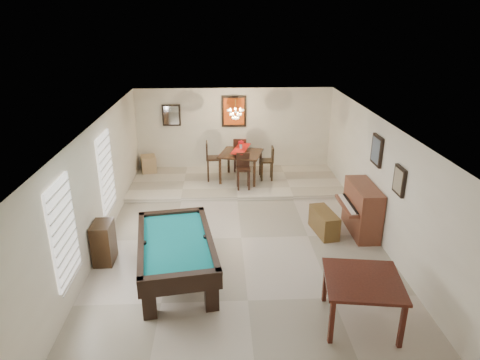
{
  "coord_description": "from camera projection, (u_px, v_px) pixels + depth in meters",
  "views": [
    {
      "loc": [
        -0.43,
        -8.41,
        4.64
      ],
      "look_at": [
        0.0,
        0.6,
        1.15
      ],
      "focal_mm": 32.0,
      "sensor_mm": 36.0,
      "label": 1
    }
  ],
  "objects": [
    {
      "name": "ground_plane",
      "position": [
        241.0,
        238.0,
        9.53
      ],
      "size": [
        6.0,
        9.0,
        0.02
      ],
      "primitive_type": "cube",
      "color": "beige"
    },
    {
      "name": "wall_back",
      "position": [
        234.0,
        130.0,
        13.25
      ],
      "size": [
        6.0,
        0.04,
        2.6
      ],
      "primitive_type": "cube",
      "color": "silver",
      "rests_on": "ground_plane"
    },
    {
      "name": "wall_front",
      "position": [
        261.0,
        329.0,
        4.87
      ],
      "size": [
        6.0,
        0.04,
        2.6
      ],
      "primitive_type": "cube",
      "color": "silver",
      "rests_on": "ground_plane"
    },
    {
      "name": "wall_left",
      "position": [
        98.0,
        186.0,
        8.93
      ],
      "size": [
        0.04,
        9.0,
        2.6
      ],
      "primitive_type": "cube",
      "color": "silver",
      "rests_on": "ground_plane"
    },
    {
      "name": "wall_right",
      "position": [
        380.0,
        181.0,
        9.19
      ],
      "size": [
        0.04,
        9.0,
        2.6
      ],
      "primitive_type": "cube",
      "color": "silver",
      "rests_on": "ground_plane"
    },
    {
      "name": "ceiling",
      "position": [
        241.0,
        124.0,
        8.59
      ],
      "size": [
        6.0,
        9.0,
        0.04
      ],
      "primitive_type": "cube",
      "color": "white",
      "rests_on": "wall_back"
    },
    {
      "name": "dining_step",
      "position": [
        236.0,
        182.0,
        12.53
      ],
      "size": [
        6.0,
        2.5,
        0.12
      ],
      "primitive_type": "cube",
      "color": "beige",
      "rests_on": "ground_plane"
    },
    {
      "name": "window_left_front",
      "position": [
        63.0,
        232.0,
        6.84
      ],
      "size": [
        0.06,
        1.0,
        1.7
      ],
      "primitive_type": "cube",
      "color": "white",
      "rests_on": "wall_left"
    },
    {
      "name": "window_left_rear",
      "position": [
        106.0,
        172.0,
        9.45
      ],
      "size": [
        0.06,
        1.0,
        1.7
      ],
      "primitive_type": "cube",
      "color": "white",
      "rests_on": "wall_left"
    },
    {
      "name": "pool_table",
      "position": [
        177.0,
        260.0,
        7.9
      ],
      "size": [
        1.69,
        2.63,
        0.82
      ],
      "primitive_type": null,
      "rotation": [
        0.0,
        0.0,
        0.15
      ],
      "color": "black",
      "rests_on": "ground_plane"
    },
    {
      "name": "square_table",
      "position": [
        361.0,
        301.0,
        6.78
      ],
      "size": [
        1.33,
        1.33,
        0.81
      ],
      "primitive_type": null,
      "rotation": [
        0.0,
        0.0,
        -0.14
      ],
      "color": "#36140D",
      "rests_on": "ground_plane"
    },
    {
      "name": "upright_piano",
      "position": [
        356.0,
        209.0,
        9.59
      ],
      "size": [
        0.76,
        1.36,
        1.14
      ],
      "primitive_type": null,
      "color": "brown",
      "rests_on": "ground_plane"
    },
    {
      "name": "piano_bench",
      "position": [
        324.0,
        222.0,
        9.66
      ],
      "size": [
        0.53,
        1.01,
        0.53
      ],
      "primitive_type": "cube",
      "rotation": [
        0.0,
        0.0,
        0.17
      ],
      "color": "brown",
      "rests_on": "ground_plane"
    },
    {
      "name": "apothecary_chest",
      "position": [
        104.0,
        243.0,
        8.48
      ],
      "size": [
        0.38,
        0.56,
        0.84
      ],
      "primitive_type": "cube",
      "color": "black",
      "rests_on": "ground_plane"
    },
    {
      "name": "dining_table",
      "position": [
        241.0,
        164.0,
        12.42
      ],
      "size": [
        1.39,
        1.39,
        0.94
      ],
      "primitive_type": null,
      "rotation": [
        0.0,
        0.0,
        -0.27
      ],
      "color": "black",
      "rests_on": "dining_step"
    },
    {
      "name": "flower_vase",
      "position": [
        241.0,
        144.0,
        12.21
      ],
      "size": [
        0.18,
        0.18,
        0.25
      ],
      "primitive_type": null,
      "rotation": [
        0.0,
        0.0,
        0.25
      ],
      "color": "red",
      "rests_on": "dining_table"
    },
    {
      "name": "dining_chair_south",
      "position": [
        243.0,
        172.0,
        11.76
      ],
      "size": [
        0.37,
        0.37,
        0.98
      ],
      "primitive_type": null,
      "rotation": [
        0.0,
        0.0,
        0.02
      ],
      "color": "black",
      "rests_on": "dining_step"
    },
    {
      "name": "dining_chair_north",
      "position": [
        240.0,
        154.0,
        13.13
      ],
      "size": [
        0.42,
        0.42,
        1.05
      ],
      "primitive_type": null,
      "rotation": [
        0.0,
        0.0,
        3.06
      ],
      "color": "black",
      "rests_on": "dining_step"
    },
    {
      "name": "dining_chair_west",
      "position": [
        214.0,
        161.0,
        12.36
      ],
      "size": [
        0.44,
        0.44,
        1.14
      ],
      "primitive_type": null,
      "rotation": [
        0.0,
        0.0,
        1.6
      ],
      "color": "black",
      "rests_on": "dining_step"
    },
    {
      "name": "dining_chair_east",
      "position": [
        267.0,
        163.0,
        12.41
      ],
      "size": [
        0.37,
        0.37,
        0.98
      ],
      "primitive_type": null,
      "rotation": [
        0.0,
        0.0,
        -1.59
      ],
      "color": "black",
      "rests_on": "dining_step"
    },
    {
      "name": "corner_bench",
      "position": [
        149.0,
        164.0,
        13.15
      ],
      "size": [
        0.55,
        0.62,
        0.48
      ],
      "primitive_type": "cube",
      "rotation": [
        0.0,
        0.0,
        0.24
      ],
      "color": "tan",
      "rests_on": "dining_step"
    },
    {
      "name": "chandelier",
      "position": [
        235.0,
        110.0,
        11.72
      ],
      "size": [
        0.44,
        0.44,
        0.6
      ],
      "primitive_type": null,
      "color": "#FFE5B2",
      "rests_on": "ceiling"
    },
    {
      "name": "back_painting",
      "position": [
        234.0,
        111.0,
        13.0
      ],
      "size": [
        0.75,
        0.06,
        0.95
      ],
      "primitive_type": "cube",
      "color": "#D84C14",
      "rests_on": "wall_back"
    },
    {
      "name": "back_mirror",
      "position": [
        171.0,
        115.0,
        12.95
      ],
      "size": [
        0.55,
        0.06,
        0.65
      ],
      "primitive_type": "cube",
      "color": "white",
      "rests_on": "wall_back"
    },
    {
      "name": "right_picture_upper",
      "position": [
        377.0,
        150.0,
        9.25
      ],
      "size": [
        0.06,
        0.55,
        0.65
      ],
      "primitive_type": "cube",
      "color": "slate",
      "rests_on": "wall_right"
    },
    {
      "name": "right_picture_lower",
      "position": [
        399.0,
        181.0,
        8.12
      ],
      "size": [
        0.06,
        0.45,
        0.55
      ],
      "primitive_type": "cube",
      "color": "gray",
      "rests_on": "wall_right"
    }
  ]
}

